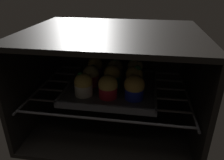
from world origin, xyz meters
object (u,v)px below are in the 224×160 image
object	(u,v)px
muffin_row1_col1	(111,76)
muffin_row2_col0	(95,67)
muffin_row1_col2	(134,77)
muffin_row0_col1	(108,87)
muffin_row1_col0	(91,76)
muffin_row0_col2	(134,87)
baking_tray	(112,87)
muffin_row2_col1	(115,69)
muffin_row0_col0	(83,85)
muffin_row2_col2	(135,69)

from	to	relation	value
muffin_row1_col1	muffin_row2_col0	bearing A→B (deg)	134.36
muffin_row1_col2	muffin_row2_col0	size ratio (longest dim) A/B	1.09
muffin_row0_col1	muffin_row1_col0	world-z (taller)	muffin_row0_col1
muffin_row0_col2	baking_tray	bearing A→B (deg)	137.31
baking_tray	muffin_row0_col2	size ratio (longest dim) A/B	3.85
baking_tray	muffin_row2_col1	world-z (taller)	muffin_row2_col1
muffin_row0_col1	muffin_row1_col2	size ratio (longest dim) A/B	0.91
baking_tray	muffin_row1_col2	size ratio (longest dim) A/B	3.73
muffin_row0_col1	muffin_row1_col2	distance (cm)	11.73
muffin_row0_col0	muffin_row2_col0	xyz separation A→B (cm)	(0.38, 16.13, 0.04)
muffin_row0_col0	muffin_row0_col1	size ratio (longest dim) A/B	1.05
muffin_row0_col0	muffin_row1_col2	world-z (taller)	muffin_row1_col2
muffin_row1_col1	muffin_row1_col2	distance (cm)	8.30
muffin_row0_col0	muffin_row1_col0	xyz separation A→B (cm)	(0.63, 7.86, -0.15)
muffin_row1_col1	muffin_row0_col1	bearing A→B (deg)	-88.27
muffin_row1_col1	muffin_row2_col1	xyz separation A→B (cm)	(0.31, 7.58, -0.41)
baking_tray	muffin_row0_col1	bearing A→B (deg)	-90.16
baking_tray	muffin_row2_col0	size ratio (longest dim) A/B	4.07
muffin_row0_col1	muffin_row2_col1	xyz separation A→B (cm)	(0.05, 16.13, -0.19)
muffin_row0_col0	muffin_row1_col2	bearing A→B (deg)	26.53
muffin_row0_col0	muffin_row2_col0	size ratio (longest dim) A/B	1.04
baking_tray	muffin_row2_col2	world-z (taller)	muffin_row2_col2
baking_tray	muffin_row2_col1	distance (cm)	8.78
muffin_row0_col0	muffin_row1_col2	xyz separation A→B (cm)	(16.43, 8.20, 0.25)
baking_tray	muffin_row1_col0	bearing A→B (deg)	-179.14
muffin_row1_col2	muffin_row2_col0	world-z (taller)	muffin_row1_col2
baking_tray	muffin_row0_col0	distance (cm)	12.33
muffin_row0_col0	muffin_row1_col1	distance (cm)	11.55
muffin_row1_col2	muffin_row2_col1	size ratio (longest dim) A/B	1.10
muffin_row1_col2	muffin_row2_col1	xyz separation A→B (cm)	(-8.00, 7.59, -0.49)
muffin_row1_col0	muffin_row2_col0	xyz separation A→B (cm)	(-0.26, 8.28, 0.19)
muffin_row2_col1	muffin_row2_col2	world-z (taller)	muffin_row2_col2
muffin_row0_col2	muffin_row2_col1	xyz separation A→B (cm)	(-8.53, 15.72, -0.49)
muffin_row0_col0	muffin_row2_col2	size ratio (longest dim) A/B	0.98
muffin_row0_col1	muffin_row0_col2	xyz separation A→B (cm)	(8.58, 0.41, 0.30)
baking_tray	muffin_row0_col1	world-z (taller)	muffin_row0_col1
muffin_row1_col0	muffin_row1_col1	xyz separation A→B (cm)	(7.49, 0.35, 0.32)
muffin_row1_col0	muffin_row0_col0	bearing A→B (deg)	-94.61
muffin_row0_col0	muffin_row1_col0	bearing A→B (deg)	85.39
muffin_row0_col2	muffin_row2_col2	bearing A→B (deg)	92.73
muffin_row2_col0	muffin_row2_col1	xyz separation A→B (cm)	(8.05, -0.34, -0.28)
muffin_row0_col0	muffin_row2_col2	xyz separation A→B (cm)	(16.20, 16.13, 0.07)
muffin_row0_col0	muffin_row1_col2	distance (cm)	18.36
baking_tray	muffin_row1_col1	xyz separation A→B (cm)	(-0.28, 0.24, 4.38)
muffin_row0_col1	muffin_row1_col2	world-z (taller)	muffin_row1_col2
muffin_row0_col1	muffin_row1_col1	bearing A→B (deg)	91.73
baking_tray	muffin_row1_col1	world-z (taller)	muffin_row1_col1
muffin_row0_col2	muffin_row1_col0	distance (cm)	18.09
baking_tray	muffin_row0_col1	size ratio (longest dim) A/B	4.09
muffin_row0_col2	muffin_row0_col1	bearing A→B (deg)	-177.28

